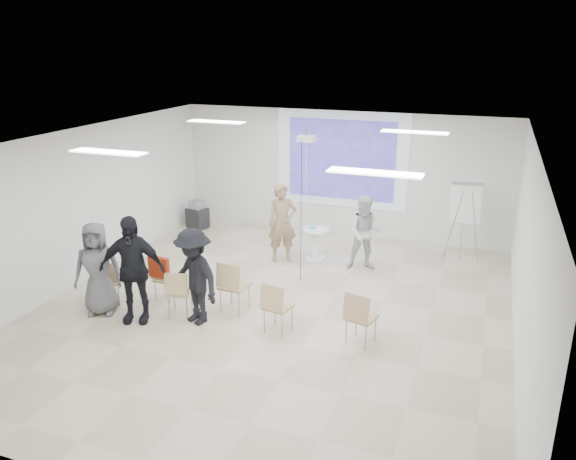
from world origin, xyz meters
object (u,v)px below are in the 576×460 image
(laptop, at_px, (180,290))
(flipchart_easel, at_px, (466,204))
(chair_right_inner, at_px, (276,304))
(audience_left, at_px, (131,262))
(player_right, at_px, (366,229))
(chair_far_left, at_px, (111,278))
(chair_left_mid, at_px, (164,276))
(audience_mid, at_px, (194,270))
(chair_left_inner, at_px, (178,290))
(chair_right_far, at_px, (359,314))
(av_cart, at_px, (197,215))
(chair_center, at_px, (232,283))
(pedestal_table, at_px, (316,242))
(player_left, at_px, (282,218))
(audience_outer, at_px, (97,263))

(laptop, xyz_separation_m, flipchart_easel, (4.41, 4.33, 0.82))
(chair_right_inner, height_order, audience_left, audience_left)
(player_right, xyz_separation_m, chair_far_left, (-3.94, -3.16, -0.39))
(player_right, bearing_deg, chair_left_mid, -153.36)
(chair_left_mid, xyz_separation_m, chair_right_inner, (2.34, -0.42, 0.03))
(player_right, height_order, chair_left_mid, player_right)
(audience_mid, bearing_deg, chair_left_inner, -170.27)
(chair_right_far, relative_size, av_cart, 1.23)
(chair_center, relative_size, audience_left, 0.45)
(chair_left_mid, height_order, chair_center, chair_center)
(pedestal_table, height_order, audience_left, audience_left)
(laptop, height_order, audience_mid, audience_mid)
(chair_left_mid, bearing_deg, player_left, 67.78)
(audience_left, bearing_deg, audience_mid, -1.59)
(player_right, distance_m, av_cart, 4.76)
(chair_center, relative_size, laptop, 3.14)
(pedestal_table, height_order, chair_left_mid, chair_left_mid)
(laptop, relative_size, flipchart_easel, 0.18)
(player_right, distance_m, chair_left_inner, 4.11)
(audience_mid, bearing_deg, pedestal_table, 96.63)
(audience_left, relative_size, flipchart_easel, 1.24)
(av_cart, bearing_deg, chair_left_mid, -53.18)
(player_right, bearing_deg, chair_right_inner, -118.52)
(audience_outer, relative_size, flipchart_easel, 1.07)
(av_cart, bearing_deg, laptop, -48.64)
(chair_left_inner, relative_size, flipchart_easel, 0.49)
(chair_left_inner, height_order, av_cart, chair_left_inner)
(chair_right_inner, height_order, flipchart_easel, flipchart_easel)
(chair_center, height_order, av_cart, chair_center)
(laptop, xyz_separation_m, av_cart, (-2.04, 4.30, -0.11))
(audience_left, bearing_deg, player_left, 50.51)
(player_left, bearing_deg, chair_center, -118.19)
(chair_left_mid, xyz_separation_m, chair_right_far, (3.69, -0.33, 0.05))
(player_left, bearing_deg, chair_right_far, -80.75)
(chair_right_inner, relative_size, audience_outer, 0.47)
(chair_left_mid, height_order, audience_mid, audience_mid)
(chair_left_inner, bearing_deg, chair_center, 12.01)
(chair_right_far, relative_size, audience_left, 0.42)
(chair_far_left, relative_size, audience_outer, 0.44)
(chair_right_far, bearing_deg, laptop, -165.80)
(pedestal_table, xyz_separation_m, chair_left_mid, (-1.96, -2.92, 0.09))
(chair_right_far, bearing_deg, audience_mid, -162.01)
(chair_far_left, distance_m, av_cart, 4.39)
(audience_mid, bearing_deg, laptop, 178.69)
(player_left, distance_m, laptop, 3.10)
(player_left, height_order, audience_mid, player_left)
(laptop, distance_m, audience_left, 0.98)
(chair_far_left, height_order, audience_left, audience_left)
(player_left, bearing_deg, av_cart, 124.74)
(audience_mid, bearing_deg, av_cart, 141.81)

